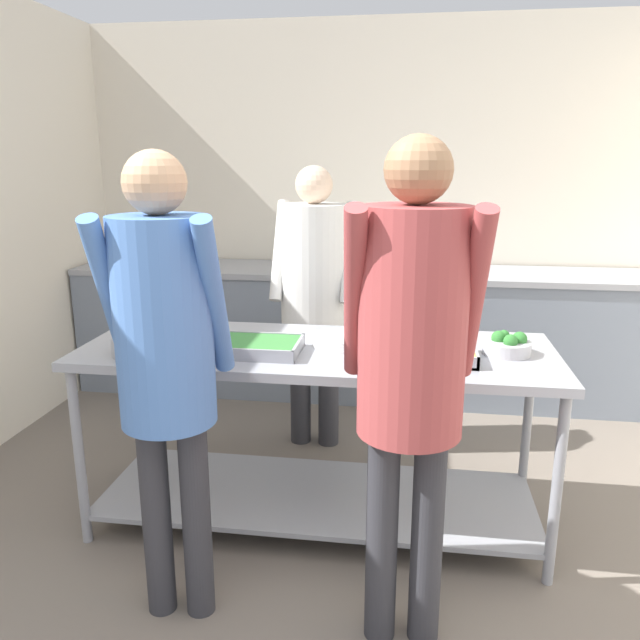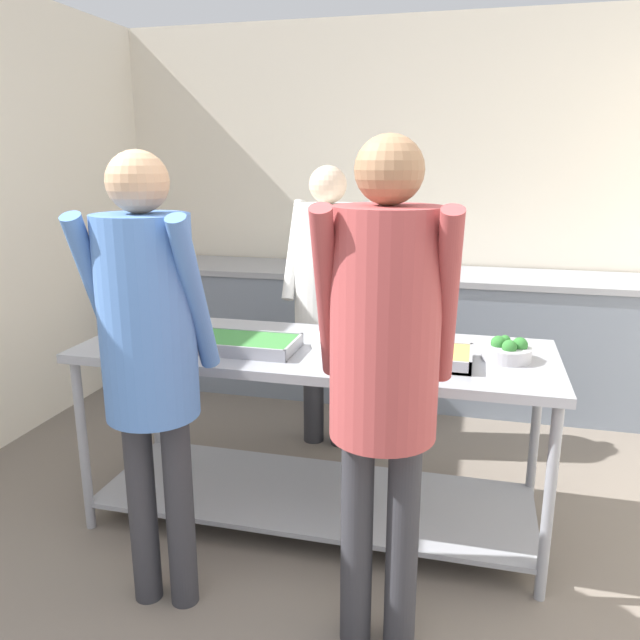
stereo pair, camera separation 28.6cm
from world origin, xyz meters
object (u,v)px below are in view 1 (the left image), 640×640
Objects in this scene: plate_stack at (343,340)px; serving_tray_roast at (248,346)px; guest_serving_right at (412,349)px; serving_tray_vegetables at (428,353)px; guest_serving_left at (165,344)px; cook_behind_counter at (314,280)px; broccoli_bowl at (507,345)px; sauce_pan at (141,344)px; water_bottle at (358,250)px.

serving_tray_roast is at bearing -158.57° from plate_stack.
serving_tray_vegetables is at bearing 83.24° from guest_serving_right.
guest_serving_left reaches higher than cook_behind_counter.
guest_serving_left reaches higher than serving_tray_vegetables.
broccoli_bowl is at bearing -39.88° from cook_behind_counter.
serving_tray_roast is 0.96m from cook_behind_counter.
sauce_pan is at bearing 156.63° from guest_serving_right.
serving_tray_roast is (0.45, 0.09, -0.02)m from sauce_pan.
guest_serving_left reaches higher than serving_tray_roast.
guest_serving_left is at bearing -101.06° from water_bottle.
guest_serving_left is 1.55m from cook_behind_counter.
guest_serving_right is (0.70, -0.59, 0.20)m from serving_tray_roast.
guest_serving_right reaches higher than serving_tray_roast.
guest_serving_right is at bearing -70.12° from cook_behind_counter.
plate_stack is 0.40m from serving_tray_vegetables.
plate_stack is at bearing -87.38° from water_bottle.
water_bottle is at bearing 115.55° from broccoli_bowl.
serving_tray_vegetables is (0.37, -0.13, 0.00)m from plate_stack.
sauce_pan is 0.95× the size of serving_tray_vegetables.
guest_serving_left is at bearing -103.40° from serving_tray_roast.
broccoli_bowl is at bearing 18.47° from serving_tray_vegetables.
guest_serving_left reaches higher than broccoli_bowl.
serving_tray_roast is at bearing -100.30° from water_bottle.
serving_tray_vegetables is at bearing 33.34° from guest_serving_left.
cook_behind_counter is at bearing 81.28° from serving_tray_roast.
guest_serving_left is (0.31, -0.48, 0.16)m from sauce_pan.
sauce_pan is 0.84× the size of serving_tray_roast.
plate_stack is 0.71m from broccoli_bowl.
sauce_pan reaches higher than plate_stack.
water_bottle is at bearing 77.94° from cook_behind_counter.
cook_behind_counter reaches higher than broccoli_bowl.
broccoli_bowl is at bearing -1.70° from plate_stack.
guest_serving_right is (1.15, -0.50, 0.18)m from sauce_pan.
guest_serving_left is (-0.14, -0.58, 0.18)m from serving_tray_roast.
guest_serving_right is at bearing -96.76° from serving_tray_vegetables.
plate_stack is 0.93m from guest_serving_left.
cook_behind_counter reaches higher than sauce_pan.
serving_tray_roast is 0.43m from plate_stack.
cook_behind_counter is 0.86m from water_bottle.
broccoli_bowl reaches higher than sauce_pan.
guest_serving_right reaches higher than serving_tray_vegetables.
cook_behind_counter is at bearing -102.06° from water_bottle.
plate_stack is at bearing -72.12° from cook_behind_counter.
sauce_pan is 0.22× the size of guest_serving_left.
plate_stack is (0.85, 0.25, -0.02)m from sauce_pan.
sauce_pan reaches higher than serving_tray_vegetables.
plate_stack is 0.16× the size of guest_serving_left.
sauce_pan is 1.27m from guest_serving_right.
broccoli_bowl is at bearing 6.94° from serving_tray_roast.
serving_tray_roast is at bearing 139.84° from guest_serving_right.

